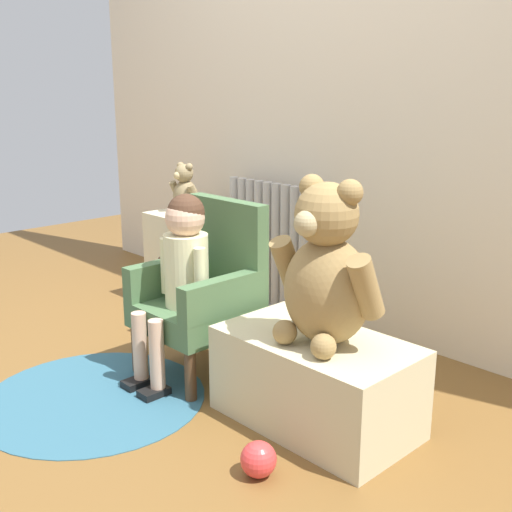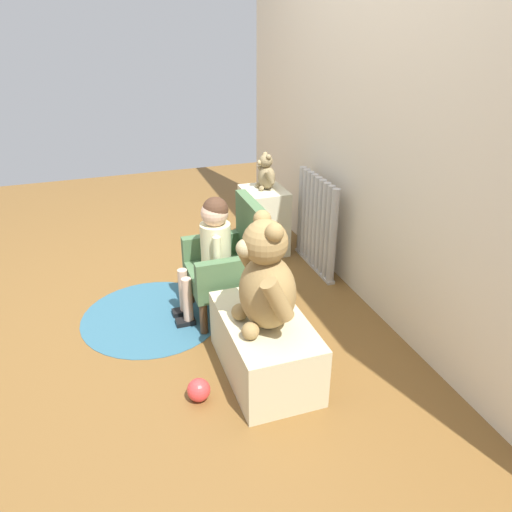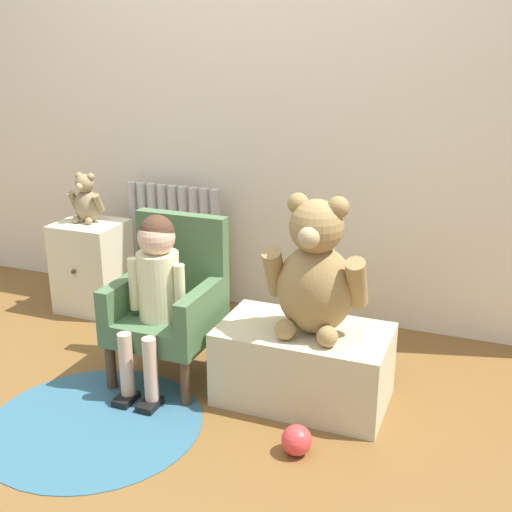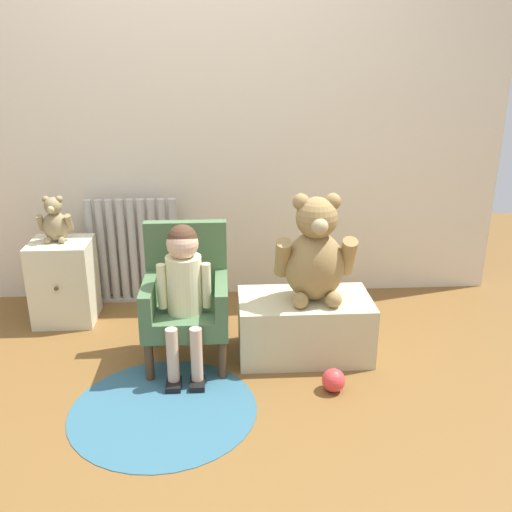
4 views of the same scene
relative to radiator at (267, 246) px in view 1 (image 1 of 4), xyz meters
The scene contains 11 objects.
ground_plane 1.26m from the radiator, 72.69° to the right, with size 6.00×6.00×0.00m, color brown.
back_wall 0.96m from the radiator, 19.09° to the left, with size 3.80×0.05×2.40m, color beige.
radiator is the anchor object (origin of this frame).
small_dresser 0.45m from the radiator, 145.99° to the right, with size 0.34×0.32×0.48m.
child_armchair 0.79m from the radiator, 62.82° to the right, with size 0.41×0.40×0.68m.
child_figure 0.91m from the radiator, 66.09° to the right, with size 0.25×0.35×0.73m.
low_bench 1.20m from the radiator, 36.78° to the right, with size 0.67×0.38×0.31m, color #C6BB91.
large_teddy_bear 1.25m from the radiator, 36.06° to the right, with size 0.39×0.28×0.54m.
small_teddy_bear 0.52m from the radiator, 149.10° to the right, with size 0.19×0.13×0.26m.
floor_rug 1.25m from the radiator, 76.83° to the right, with size 0.82×0.82×0.01m, color #2E5B6F.
toy_ball 1.52m from the radiator, 45.65° to the right, with size 0.11×0.11×0.11m, color #DE3939.
Camera 1 is at (1.88, -1.07, 1.12)m, focal length 45.00 mm.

